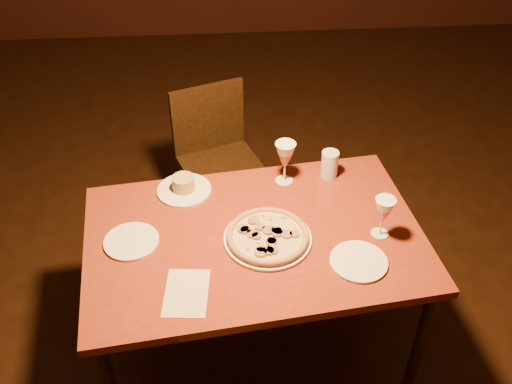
{
  "coord_description": "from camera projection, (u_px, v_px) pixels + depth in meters",
  "views": [
    {
      "loc": [
        0.05,
        -1.68,
        2.27
      ],
      "look_at": [
        0.17,
        0.0,
        0.89
      ],
      "focal_mm": 40.0,
      "sensor_mm": 36.0,
      "label": 1
    }
  ],
  "objects": [
    {
      "name": "ramekin_saucer",
      "position": [
        184.0,
        187.0,
        2.45
      ],
      "size": [
        0.23,
        0.23,
        0.07
      ],
      "color": "white",
      "rests_on": "dining_table"
    },
    {
      "name": "floor",
      "position": [
        220.0,
        337.0,
        2.73
      ],
      "size": [
        7.0,
        7.0,
        0.0
      ],
      "primitive_type": "plane",
      "color": "black",
      "rests_on": "ground"
    },
    {
      "name": "menu_card",
      "position": [
        186.0,
        293.0,
        2.02
      ],
      "size": [
        0.17,
        0.24,
        0.0
      ],
      "primitive_type": "cube",
      "rotation": [
        0.0,
        0.0,
        -0.09
      ],
      "color": "beige",
      "rests_on": "dining_table"
    },
    {
      "name": "dining_table",
      "position": [
        255.0,
        246.0,
        2.29
      ],
      "size": [
        1.42,
        1.0,
        0.71
      ],
      "rotation": [
        0.0,
        0.0,
        0.12
      ],
      "color": "maroon",
      "rests_on": "floor"
    },
    {
      "name": "wine_glass_far",
      "position": [
        285.0,
        163.0,
        2.46
      ],
      "size": [
        0.09,
        0.09,
        0.2
      ],
      "primitive_type": null,
      "color": "#CD6155",
      "rests_on": "dining_table"
    },
    {
      "name": "wine_glass_right",
      "position": [
        383.0,
        217.0,
        2.2
      ],
      "size": [
        0.08,
        0.08,
        0.18
      ],
      "primitive_type": null,
      "color": "#CD6155",
      "rests_on": "dining_table"
    },
    {
      "name": "pizza_plate",
      "position": [
        268.0,
        236.0,
        2.22
      ],
      "size": [
        0.35,
        0.35,
        0.04
      ],
      "color": "white",
      "rests_on": "dining_table"
    },
    {
      "name": "side_plate_left",
      "position": [
        131.0,
        241.0,
        2.22
      ],
      "size": [
        0.21,
        0.21,
        0.01
      ],
      "primitive_type": "cylinder",
      "color": "white",
      "rests_on": "dining_table"
    },
    {
      "name": "chair_far",
      "position": [
        217.0,
        156.0,
        3.08
      ],
      "size": [
        0.52,
        0.52,
        0.83
      ],
      "rotation": [
        0.0,
        0.0,
        0.35
      ],
      "color": "black",
      "rests_on": "floor"
    },
    {
      "name": "side_plate_near",
      "position": [
        359.0,
        262.0,
        2.13
      ],
      "size": [
        0.22,
        0.22,
        0.01
      ],
      "primitive_type": "cylinder",
      "color": "white",
      "rests_on": "dining_table"
    },
    {
      "name": "water_tumbler",
      "position": [
        330.0,
        164.0,
        2.51
      ],
      "size": [
        0.08,
        0.08,
        0.13
      ],
      "primitive_type": "cylinder",
      "color": "silver",
      "rests_on": "dining_table"
    }
  ]
}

